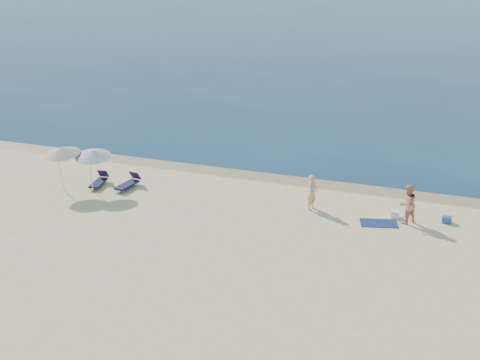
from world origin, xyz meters
name	(u,v)px	position (x,y,z in m)	size (l,w,h in m)	color
sea	(410,22)	(0.00, 100.00, 0.00)	(240.00, 160.00, 0.01)	#0C294A
wet_sand_strip	(292,180)	(0.00, 19.40, 0.00)	(240.00, 1.60, 0.00)	#847254
person_left	(312,193)	(1.92, 15.81, 0.90)	(0.66, 0.43, 1.80)	tan
person_right	(407,204)	(6.46, 15.76, 0.96)	(0.94, 0.73, 1.92)	tan
beach_towel	(379,223)	(5.29, 15.25, 0.01)	(1.72, 0.96, 0.03)	#0F1D4B
white_bag	(395,214)	(5.93, 16.21, 0.17)	(0.39, 0.34, 0.34)	white
blue_cooler	(447,220)	(8.31, 16.39, 0.16)	(0.44, 0.31, 0.31)	#1C519B
umbrella_near	(93,154)	(-9.54, 14.40, 2.09)	(2.46, 2.48, 2.44)	silver
umbrella_far	(62,151)	(-11.09, 13.91, 2.22)	(2.19, 2.22, 2.57)	silver
lounger_left	(99,181)	(-9.75, 15.10, 0.26)	(0.77, 1.68, 0.72)	#121633
lounger_right	(128,183)	(-8.08, 15.30, 0.28)	(0.80, 1.79, 0.76)	#15183B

